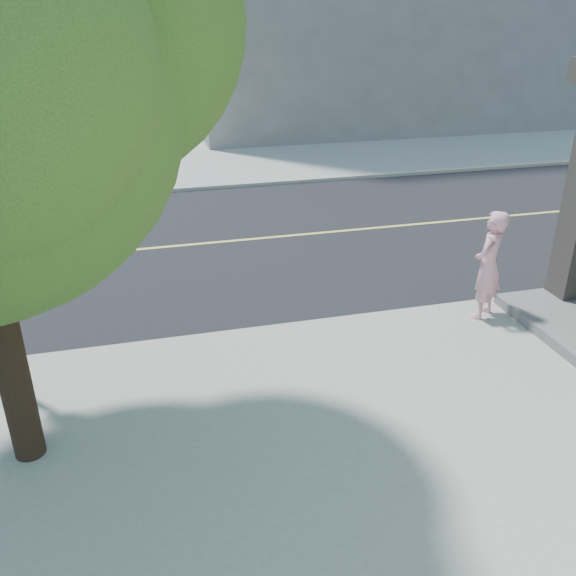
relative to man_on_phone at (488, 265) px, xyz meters
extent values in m
plane|color=black|center=(-7.90, 0.59, -1.10)|extent=(140.00, 140.00, 0.00)
cube|color=black|center=(-7.90, 5.09, -1.09)|extent=(140.00, 9.00, 0.01)
cube|color=gray|center=(5.60, 22.09, -1.04)|extent=(29.00, 25.00, 0.12)
imported|color=pink|center=(0.00, 0.00, 0.00)|extent=(0.85, 0.80, 1.96)
cylinder|color=black|center=(-7.39, -1.88, 0.87)|extent=(0.37, 0.37, 3.70)
sphere|color=#416C22|center=(-6.15, -1.26, 3.96)|extent=(3.49, 3.49, 3.49)
camera|label=1|loc=(-5.76, -8.44, 4.12)|focal=37.74mm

